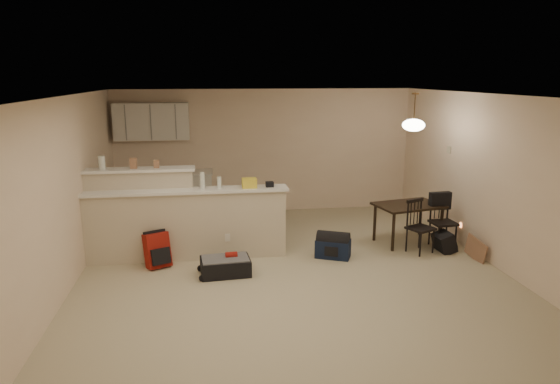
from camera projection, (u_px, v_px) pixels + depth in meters
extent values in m
plane|color=#BEB292|center=(294.00, 275.00, 7.07)|extent=(7.00, 7.00, 0.00)
plane|color=white|center=(295.00, 96.00, 6.50)|extent=(7.00, 7.00, 0.00)
cube|color=beige|center=(265.00, 151.00, 10.16)|extent=(6.00, 0.02, 2.50)
cube|color=beige|center=(383.00, 302.00, 3.41)|extent=(6.00, 0.02, 2.50)
cube|color=beige|center=(63.00, 197.00, 6.36)|extent=(0.02, 7.00, 2.50)
cube|color=beige|center=(499.00, 182.00, 7.20)|extent=(0.02, 7.00, 2.50)
cube|color=beige|center=(187.00, 226.00, 7.61)|extent=(3.00, 0.28, 1.05)
cube|color=white|center=(186.00, 191.00, 7.48)|extent=(3.08, 0.38, 0.04)
cube|color=beige|center=(141.00, 214.00, 7.69)|extent=(1.60, 0.24, 1.35)
cube|color=white|center=(139.00, 170.00, 7.53)|extent=(1.68, 0.34, 0.04)
cube|color=white|center=(152.00, 121.00, 9.53)|extent=(1.40, 0.34, 0.70)
cube|color=white|center=(166.00, 196.00, 9.76)|extent=(1.80, 0.60, 0.90)
cube|color=beige|center=(449.00, 150.00, 8.64)|extent=(0.02, 0.12, 0.12)
cylinder|color=silver|center=(102.00, 163.00, 7.43)|extent=(0.10, 0.10, 0.20)
cube|color=#986B4E|center=(133.00, 163.00, 7.49)|extent=(0.10, 0.07, 0.16)
cube|color=#986B4E|center=(156.00, 164.00, 7.55)|extent=(0.08, 0.06, 0.12)
cylinder|color=silver|center=(202.00, 180.00, 7.48)|extent=(0.07, 0.07, 0.26)
cylinder|color=silver|center=(219.00, 183.00, 7.53)|extent=(0.06, 0.06, 0.18)
cube|color=#986B4E|center=(249.00, 183.00, 7.60)|extent=(0.22, 0.18, 0.14)
cube|color=#986B4E|center=(270.00, 184.00, 7.65)|extent=(0.12, 0.10, 0.08)
cube|color=black|center=(409.00, 205.00, 8.30)|extent=(1.19, 0.92, 0.04)
cylinder|color=black|center=(393.00, 232.00, 7.96)|extent=(0.05, 0.05, 0.63)
cylinder|color=black|center=(441.00, 226.00, 8.28)|extent=(0.05, 0.05, 0.63)
cylinder|color=black|center=(375.00, 223.00, 8.48)|extent=(0.05, 0.05, 0.63)
cylinder|color=black|center=(420.00, 217.00, 8.80)|extent=(0.05, 0.05, 0.63)
cylinder|color=brown|center=(415.00, 108.00, 7.94)|extent=(0.02, 0.02, 0.50)
cylinder|color=brown|center=(415.00, 93.00, 7.89)|extent=(0.12, 0.12, 0.03)
ellipsoid|color=white|center=(414.00, 125.00, 8.00)|extent=(0.36, 0.36, 0.20)
cube|color=black|center=(225.00, 267.00, 7.07)|extent=(0.72, 0.50, 0.23)
cube|color=maroon|center=(157.00, 250.00, 7.33)|extent=(0.40, 0.34, 0.51)
cube|color=#101A32|center=(333.00, 249.00, 7.72)|extent=(0.59, 0.48, 0.28)
cube|color=black|center=(444.00, 242.00, 7.98)|extent=(0.26, 0.35, 0.30)
cube|color=#986B4E|center=(476.00, 249.00, 7.61)|extent=(0.09, 0.45, 0.34)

